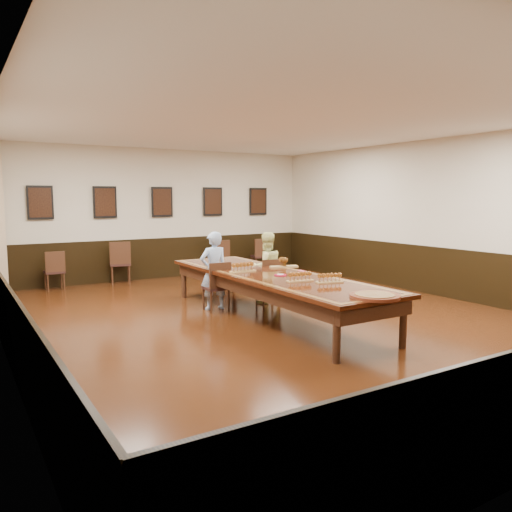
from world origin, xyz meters
TOP-DOWN VIEW (x-y plane):
  - floor at (0.00, 0.00)m, footprint 8.00×10.00m
  - ceiling at (0.00, 0.00)m, footprint 8.00×10.00m
  - wall_back at (0.00, 5.01)m, footprint 8.00×0.02m
  - wall_right at (4.01, 0.00)m, footprint 0.02×10.00m
  - chair_man at (-0.53, 1.01)m, footprint 0.43×0.47m
  - chair_woman at (0.58, 1.00)m, footprint 0.47×0.50m
  - spare_chair_a at (-2.63, 4.63)m, footprint 0.41×0.44m
  - spare_chair_b at (-1.17, 4.68)m, footprint 0.58×0.61m
  - spare_chair_c at (1.35, 4.54)m, footprint 0.50×0.53m
  - spare_chair_d at (2.60, 4.51)m, footprint 0.52×0.55m
  - person_man at (-0.52, 1.10)m, footprint 0.53×0.36m
  - person_woman at (0.59, 1.09)m, footprint 0.75×0.62m
  - pink_phone at (0.60, -0.02)m, footprint 0.07×0.14m
  - wainscoting at (0.00, 0.00)m, footprint 8.00×10.00m
  - conference_table at (0.00, 0.00)m, footprint 1.40×5.00m
  - posters at (0.00, 4.94)m, footprint 6.14×0.04m
  - flight_a at (-0.32, 0.42)m, footprint 0.47×0.17m
  - flight_b at (0.60, 0.51)m, footprint 0.53×0.28m
  - flight_c at (-0.06, -0.86)m, footprint 0.42×0.19m
  - flight_d at (0.25, -1.18)m, footprint 0.43×0.23m
  - red_plate_grp at (0.01, -0.23)m, footprint 0.20×0.20m
  - carved_platter at (0.02, -2.34)m, footprint 0.67×0.67m

SIDE VIEW (x-z plane):
  - floor at x=0.00m, z-range -0.02..0.00m
  - spare_chair_a at x=-2.63m, z-range 0.00..0.86m
  - chair_woman at x=0.58m, z-range 0.00..0.87m
  - chair_man at x=-0.53m, z-range 0.00..0.88m
  - spare_chair_d at x=2.60m, z-range 0.00..0.91m
  - spare_chair_c at x=1.35m, z-range 0.00..0.92m
  - spare_chair_b at x=-1.17m, z-range 0.00..1.00m
  - wainscoting at x=0.00m, z-range 0.00..1.00m
  - conference_table at x=0.00m, z-range 0.23..0.99m
  - person_woman at x=0.59m, z-range 0.00..1.36m
  - person_man at x=-0.52m, z-range 0.00..1.41m
  - pink_phone at x=0.60m, z-range 0.75..0.76m
  - red_plate_grp at x=0.01m, z-range 0.75..0.77m
  - carved_platter at x=0.02m, z-range 0.75..0.80m
  - flight_d at x=0.25m, z-range 0.74..0.90m
  - flight_c at x=-0.06m, z-range 0.74..0.90m
  - flight_a at x=-0.32m, z-range 0.74..0.92m
  - flight_b at x=0.60m, z-range 0.74..0.93m
  - wall_back at x=0.00m, z-range 0.00..3.20m
  - wall_right at x=4.01m, z-range 0.00..3.20m
  - posters at x=0.00m, z-range 1.53..2.27m
  - ceiling at x=0.00m, z-range 3.20..3.22m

